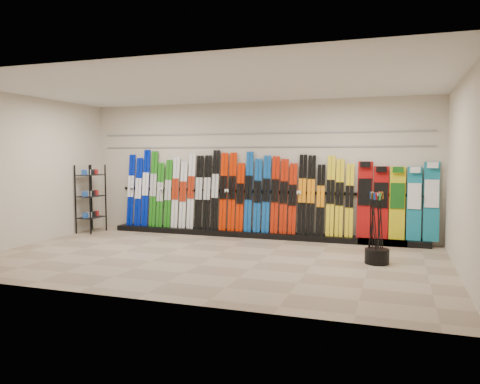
% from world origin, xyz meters
% --- Properties ---
extents(floor, '(8.00, 8.00, 0.00)m').
position_xyz_m(floor, '(0.00, 0.00, 0.00)').
color(floor, gray).
rests_on(floor, ground).
extents(back_wall, '(8.00, 0.00, 8.00)m').
position_xyz_m(back_wall, '(0.00, 2.50, 1.50)').
color(back_wall, beige).
rests_on(back_wall, floor).
extents(left_wall, '(0.00, 5.00, 5.00)m').
position_xyz_m(left_wall, '(-4.00, 0.00, 1.50)').
color(left_wall, beige).
rests_on(left_wall, floor).
extents(right_wall, '(0.00, 5.00, 5.00)m').
position_xyz_m(right_wall, '(4.00, 0.00, 1.50)').
color(right_wall, beige).
rests_on(right_wall, floor).
extents(ceiling, '(8.00, 8.00, 0.00)m').
position_xyz_m(ceiling, '(0.00, 0.00, 3.00)').
color(ceiling, silver).
rests_on(ceiling, back_wall).
extents(ski_rack_base, '(8.00, 0.40, 0.12)m').
position_xyz_m(ski_rack_base, '(0.22, 2.28, 0.06)').
color(ski_rack_base, black).
rests_on(ski_rack_base, floor).
extents(skis, '(5.38, 0.24, 1.82)m').
position_xyz_m(skis, '(-0.48, 2.33, 0.95)').
color(skis, '#0016A8').
rests_on(skis, ski_rack_base).
extents(snowboards, '(1.58, 0.24, 1.57)m').
position_xyz_m(snowboards, '(3.09, 2.36, 0.87)').
color(snowboards, '#990C0C').
rests_on(snowboards, ski_rack_base).
extents(accessory_rack, '(0.40, 0.60, 1.59)m').
position_xyz_m(accessory_rack, '(-3.75, 1.70, 0.79)').
color(accessory_rack, black).
rests_on(accessory_rack, floor).
extents(pole_bin, '(0.40, 0.40, 0.25)m').
position_xyz_m(pole_bin, '(2.79, 0.49, 0.12)').
color(pole_bin, black).
rests_on(pole_bin, floor).
extents(ski_poles, '(0.29, 0.36, 1.18)m').
position_xyz_m(ski_poles, '(2.76, 0.49, 0.61)').
color(ski_poles, black).
rests_on(ski_poles, pole_bin).
extents(slatwall_rail_0, '(7.60, 0.02, 0.03)m').
position_xyz_m(slatwall_rail_0, '(0.00, 2.48, 2.00)').
color(slatwall_rail_0, gray).
rests_on(slatwall_rail_0, back_wall).
extents(slatwall_rail_1, '(7.60, 0.02, 0.03)m').
position_xyz_m(slatwall_rail_1, '(0.00, 2.48, 2.30)').
color(slatwall_rail_1, gray).
rests_on(slatwall_rail_1, back_wall).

